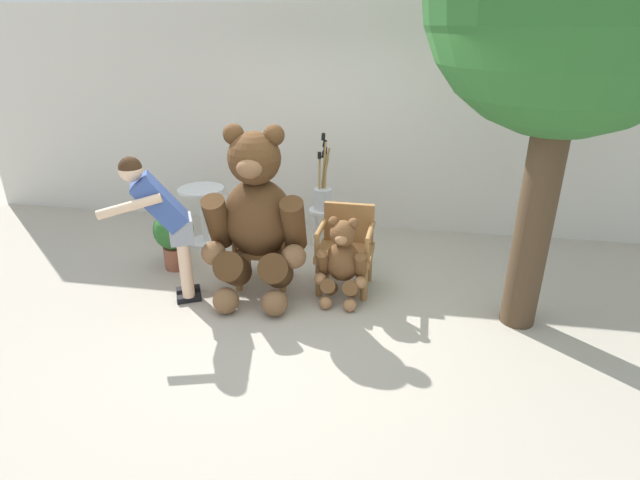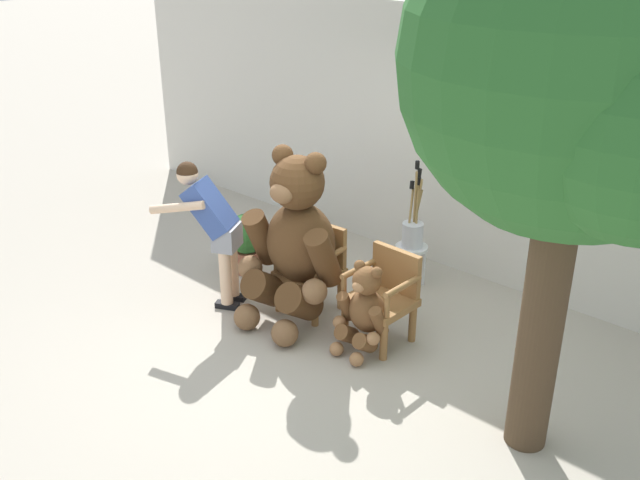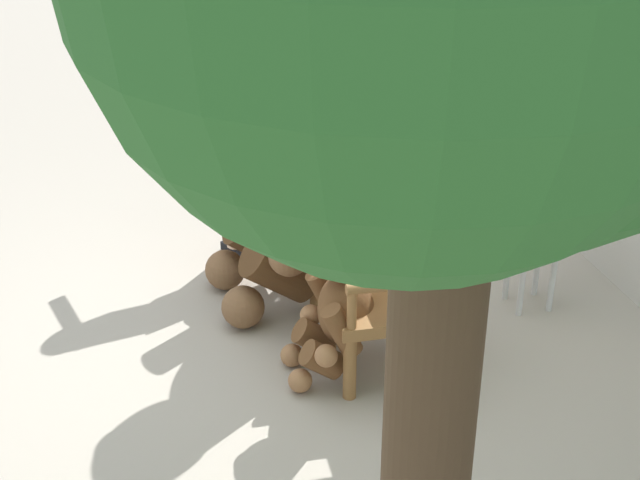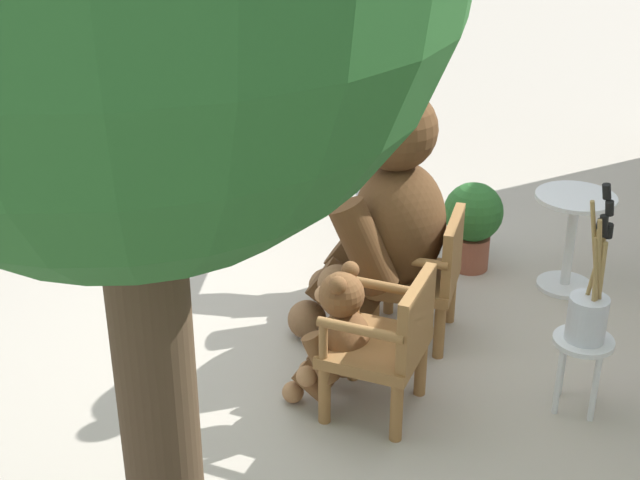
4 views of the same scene
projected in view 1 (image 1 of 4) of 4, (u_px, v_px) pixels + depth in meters
ground_plane at (293, 312)px, 4.81m from camera, size 60.00×60.00×0.00m
back_wall at (330, 121)px, 6.41m from camera, size 10.00×0.16×2.80m
wooden_chair_left at (264, 240)px, 5.27m from camera, size 0.60×0.56×0.86m
wooden_chair_right at (346, 245)px, 5.13m from camera, size 0.58×0.54×0.86m
teddy_bear_large at (256, 216)px, 4.87m from camera, size 1.03×1.00×1.71m
teddy_bear_small at (342, 261)px, 4.89m from camera, size 0.52×0.49×0.86m
person_visitor at (164, 217)px, 4.69m from camera, size 0.72×0.70×1.48m
white_stool at (323, 217)px, 6.17m from camera, size 0.34×0.34×0.46m
brush_bucket at (323, 193)px, 6.05m from camera, size 0.22×0.22×0.94m
round_side_table at (203, 209)px, 6.16m from camera, size 0.56×0.56×0.72m
potted_plant at (174, 235)px, 5.54m from camera, size 0.44×0.44×0.68m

